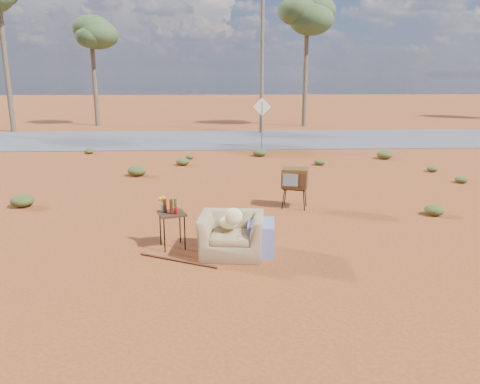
{
  "coord_description": "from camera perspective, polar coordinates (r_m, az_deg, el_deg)",
  "views": [
    {
      "loc": [
        -0.44,
        -8.22,
        3.12
      ],
      "look_at": [
        0.01,
        1.01,
        0.8
      ],
      "focal_mm": 35.0,
      "sensor_mm": 36.0,
      "label": 1
    }
  ],
  "objects": [
    {
      "name": "eucalyptus_center",
      "position": [
        29.91,
        8.19,
        20.29
      ],
      "size": [
        3.2,
        3.2,
        7.6
      ],
      "color": "brown",
      "rests_on": "ground"
    },
    {
      "name": "ground",
      "position": [
        8.8,
        0.24,
        -6.66
      ],
      "size": [
        140.0,
        140.0,
        0.0
      ],
      "primitive_type": "plane",
      "color": "#95481D",
      "rests_on": "ground"
    },
    {
      "name": "tv_unit",
      "position": [
        11.22,
        6.72,
        1.62
      ],
      "size": [
        0.7,
        0.63,
        0.96
      ],
      "rotation": [
        0.0,
        0.0,
        -0.27
      ],
      "color": "black",
      "rests_on": "ground"
    },
    {
      "name": "armchair",
      "position": [
        8.31,
        -0.36,
        -4.59
      ],
      "size": [
        1.4,
        0.86,
        0.98
      ],
      "rotation": [
        0.0,
        0.0,
        -0.11
      ],
      "color": "#987C52",
      "rests_on": "ground"
    },
    {
      "name": "side_table",
      "position": [
        8.66,
        -8.57,
        -2.33
      ],
      "size": [
        0.59,
        0.59,
        0.95
      ],
      "rotation": [
        0.0,
        0.0,
        0.31
      ],
      "color": "#3C2715",
      "rests_on": "ground"
    },
    {
      "name": "utility_pole_center",
      "position": [
        25.86,
        2.71,
        16.33
      ],
      "size": [
        1.4,
        0.2,
        8.0
      ],
      "color": "brown",
      "rests_on": "ground"
    },
    {
      "name": "eucalyptus_near_left",
      "position": [
        31.24,
        -17.68,
        17.72
      ],
      "size": [
        3.2,
        3.2,
        6.6
      ],
      "color": "brown",
      "rests_on": "ground"
    },
    {
      "name": "scrub_patch",
      "position": [
        12.98,
        -4.44,
        0.77
      ],
      "size": [
        17.49,
        8.07,
        0.33
      ],
      "color": "#444E22",
      "rests_on": "ground"
    },
    {
      "name": "rusty_bar",
      "position": [
        8.19,
        -7.61,
        -8.28
      ],
      "size": [
        1.38,
        0.73,
        0.04
      ],
      "primitive_type": "cylinder",
      "rotation": [
        0.0,
        1.57,
        -0.47
      ],
      "color": "#4D2714",
      "rests_on": "ground"
    },
    {
      "name": "road_sign",
      "position": [
        20.38,
        2.69,
        9.5
      ],
      "size": [
        0.78,
        0.06,
        2.19
      ],
      "color": "brown",
      "rests_on": "ground"
    },
    {
      "name": "highway",
      "position": [
        23.43,
        -1.73,
        6.46
      ],
      "size": [
        140.0,
        7.0,
        0.04
      ],
      "primitive_type": "cube",
      "color": "#565659",
      "rests_on": "ground"
    }
  ]
}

